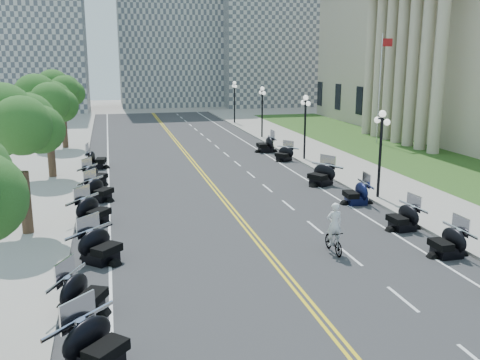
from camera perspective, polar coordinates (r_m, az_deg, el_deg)
ground at (r=25.02m, az=1.15°, el=-5.62°), size 160.00×160.00×0.00m
road at (r=34.40m, az=-3.13°, el=-0.41°), size 16.00×90.00×0.01m
centerline_yellow_a at (r=34.38m, az=-3.33°, el=-0.40°), size 0.12×90.00×0.00m
centerline_yellow_b at (r=34.42m, az=-2.94°, el=-0.38°), size 0.12×90.00×0.00m
edge_line_north at (r=36.09m, az=6.90°, el=0.17°), size 0.12×90.00×0.00m
edge_line_south at (r=33.85m, az=-13.84°, el=-0.98°), size 0.12×90.00×0.00m
lane_dash_4 at (r=19.31m, az=16.96°, el=-12.04°), size 0.12×2.00×0.00m
lane_dash_5 at (r=22.54m, az=11.78°, el=-8.03°), size 0.12×2.00×0.00m
lane_dash_6 at (r=25.98m, az=8.01°, el=-5.00°), size 0.12×2.00×0.00m
lane_dash_7 at (r=29.57m, az=5.16°, el=-2.69°), size 0.12×2.00×0.00m
lane_dash_8 at (r=33.25m, az=2.94°, el=-0.87°), size 0.12×2.00×0.00m
lane_dash_9 at (r=36.99m, az=1.17°, el=0.58°), size 0.12×2.00×0.00m
lane_dash_10 at (r=40.79m, az=-0.28°, el=1.77°), size 0.12×2.00×0.00m
lane_dash_11 at (r=44.62m, az=-1.48°, el=2.75°), size 0.12×2.00×0.00m
lane_dash_12 at (r=48.47m, az=-2.49°, el=3.57°), size 0.12×2.00×0.00m
lane_dash_13 at (r=52.35m, az=-3.35°, el=4.27°), size 0.12×2.00×0.00m
lane_dash_14 at (r=56.25m, az=-4.10°, el=4.88°), size 0.12×2.00×0.00m
lane_dash_15 at (r=60.16m, az=-4.74°, el=5.40°), size 0.12×2.00×0.00m
lane_dash_16 at (r=64.08m, az=-5.32°, el=5.86°), size 0.12×2.00×0.00m
lane_dash_17 at (r=68.01m, az=-5.82°, el=6.27°), size 0.12×2.00×0.00m
lane_dash_18 at (r=71.95m, az=-6.27°, el=6.63°), size 0.12×2.00×0.00m
lane_dash_19 at (r=75.89m, az=-6.68°, el=6.95°), size 0.12×2.00×0.00m
sidewalk_north at (r=37.70m, az=12.75°, el=0.59°), size 5.00×90.00×0.15m
sidewalk_south at (r=34.12m, az=-20.74°, el=-1.24°), size 5.00×90.00×0.15m
lawn at (r=47.89m, az=16.04°, el=3.00°), size 9.00×60.00×0.10m
distant_block_a at (r=85.86m, az=-22.55°, el=15.47°), size 18.00×14.00×26.00m
distant_block_b at (r=91.72m, az=-7.74°, el=17.35°), size 16.00×12.00×30.00m
distant_block_c at (r=92.32m, az=4.12°, el=14.92°), size 20.00×14.00×22.00m
street_lamp_2 at (r=31.13m, az=14.72°, el=2.63°), size 0.50×1.20×4.90m
street_lamp_3 at (r=41.93m, az=6.95°, el=5.57°), size 0.50×1.20×4.90m
street_lamp_4 at (r=53.25m, az=2.38°, el=7.24°), size 0.50×1.20×4.90m
street_lamp_5 at (r=64.82m, az=-0.59°, el=8.30°), size 0.50×1.20×4.90m
flagpole at (r=51.05m, az=14.66°, el=9.28°), size 1.10×0.20×10.00m
tree_2 at (r=25.40m, az=-22.50°, el=4.69°), size 4.80×4.80×9.20m
tree_3 at (r=37.24m, az=-19.85°, el=7.28°), size 4.80×4.80×9.20m
tree_4 at (r=49.15m, az=-18.47°, el=8.62°), size 4.80×4.80×9.20m
motorcycle_n_4 at (r=23.51m, az=21.27°, el=-6.05°), size 1.95×1.95×1.36m
motorcycle_n_5 at (r=26.33m, az=17.00°, el=-3.70°), size 2.07×2.07×1.36m
motorcycle_n_6 at (r=30.24m, az=12.30°, el=-1.23°), size 2.16×2.16×1.40m
motorcycle_n_7 at (r=34.24m, az=8.65°, el=0.69°), size 2.93×2.93×1.51m
motorcycle_n_9 at (r=41.90m, az=4.71°, el=2.89°), size 2.50×2.50×1.26m
motorcycle_n_10 at (r=45.66m, az=2.76°, el=3.92°), size 2.17×2.17×1.51m
motorcycle_s_3 at (r=15.08m, az=-15.09°, el=-16.29°), size 3.00×3.00×1.49m
motorcycle_s_4 at (r=18.08m, az=-16.43°, el=-11.37°), size 2.70×2.70×1.41m
motorcycle_s_5 at (r=22.04m, az=-14.68°, el=-6.64°), size 3.02×3.02×1.50m
motorcycle_s_6 at (r=27.02m, az=-15.41°, el=-3.02°), size 2.97×2.97×1.49m
motorcycle_s_7 at (r=31.23m, az=-14.82°, el=-0.89°), size 2.83×2.83×1.42m
motorcycle_s_8 at (r=35.14m, az=-15.21°, el=0.59°), size 2.73×2.73×1.39m
motorcycle_s_9 at (r=40.30m, az=-15.10°, el=2.23°), size 2.39×2.39×1.48m
bicycle at (r=22.68m, az=9.94°, el=-6.46°), size 0.49×1.71×1.02m
cyclist_rider at (r=22.24m, az=10.08°, el=-3.00°), size 0.67×0.44×1.83m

